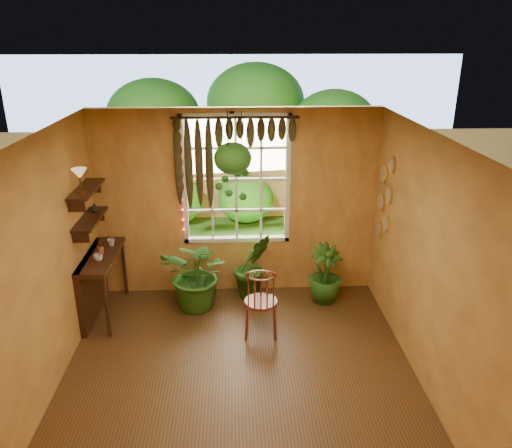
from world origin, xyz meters
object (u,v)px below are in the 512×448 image
Objects in this scene: windsor_chair at (261,311)px; hanging_basket at (233,163)px; counter_ledge at (95,278)px; potted_plant_mid at (253,266)px; potted_plant_left at (199,274)px.

windsor_chair is 0.96× the size of hanging_basket.
counter_ledge is 1.21× the size of potted_plant_mid.
counter_ledge is 2.17m from potted_plant_mid.
windsor_chair is 0.98m from potted_plant_mid.
potted_plant_left is 1.59m from hanging_basket.
hanging_basket reaches higher than counter_ledge.
counter_ledge is 2.28m from windsor_chair.
windsor_chair reaches higher than potted_plant_left.
hanging_basket is at bearing 27.02° from potted_plant_left.
counter_ledge is 1.38m from potted_plant_left.
windsor_chair is at bearing -39.43° from potted_plant_left.
hanging_basket reaches higher than potted_plant_left.
counter_ledge is 1.13× the size of potted_plant_left.
potted_plant_left is (1.37, 0.11, -0.02)m from counter_ledge.
potted_plant_left reaches higher than potted_plant_mid.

